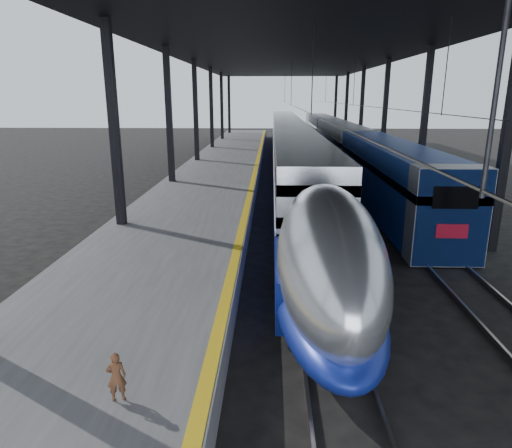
{
  "coord_description": "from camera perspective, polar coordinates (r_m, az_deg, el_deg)",
  "views": [
    {
      "loc": [
        0.48,
        -13.27,
        6.16
      ],
      "look_at": [
        -0.03,
        1.54,
        2.0
      ],
      "focal_mm": 32.0,
      "sensor_mm": 36.0,
      "label": 1
    }
  ],
  "objects": [
    {
      "name": "child",
      "position": [
        8.69,
        -17.07,
        -17.78
      ],
      "size": [
        0.39,
        0.32,
        0.93
      ],
      "primitive_type": "imported",
      "rotation": [
        0.0,
        0.0,
        3.45
      ],
      "color": "#522F1B",
      "rests_on": "platform"
    },
    {
      "name": "rails",
      "position": [
        34.06,
        8.76,
        5.2
      ],
      "size": [
        6.52,
        80.0,
        0.16
      ],
      "color": "slate",
      "rests_on": "ground"
    },
    {
      "name": "ground",
      "position": [
        14.64,
        -0.09,
        -9.21
      ],
      "size": [
        160.0,
        160.0,
        0.0
      ],
      "primitive_type": "plane",
      "color": "black",
      "rests_on": "ground"
    },
    {
      "name": "tgv_train",
      "position": [
        39.17,
        4.25,
        9.34
      ],
      "size": [
        2.8,
        65.2,
        4.01
      ],
      "color": "silver",
      "rests_on": "ground"
    },
    {
      "name": "platform",
      "position": [
        33.98,
        -4.8,
        6.03
      ],
      "size": [
        6.0,
        80.0,
        1.0
      ],
      "primitive_type": "cube",
      "color": "#4C4C4F",
      "rests_on": "ground"
    },
    {
      "name": "yellow_strip",
      "position": [
        33.69,
        -0.05,
        6.87
      ],
      "size": [
        0.3,
        80.0,
        0.01
      ],
      "primitive_type": "cube",
      "color": "gold",
      "rests_on": "platform"
    },
    {
      "name": "second_train",
      "position": [
        43.98,
        10.66,
        9.83
      ],
      "size": [
        2.71,
        56.05,
        3.73
      ],
      "color": "navy",
      "rests_on": "ground"
    },
    {
      "name": "canopy",
      "position": [
        33.43,
        4.71,
        20.69
      ],
      "size": [
        18.0,
        75.0,
        9.47
      ],
      "color": "black",
      "rests_on": "ground"
    }
  ]
}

